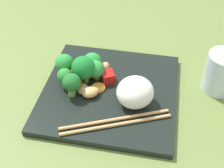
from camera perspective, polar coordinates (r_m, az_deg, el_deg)
The scene contains 21 objects.
ground_plane at distance 67.66cm, azimuth -0.41°, elevation -2.57°, with size 110.00×110.00×2.00cm, color olive.
square_plate at distance 66.43cm, azimuth -0.42°, elevation -1.52°, with size 28.28×28.28×1.47cm, color black.
rice_mound at distance 61.16cm, azimuth 4.29°, elevation -1.53°, with size 7.50×7.25×6.16cm, color white.
broccoli_floret_0 at distance 66.66cm, azimuth -3.06°, elevation 2.70°, with size 3.92×3.92×4.90cm.
broccoli_floret_1 at distance 65.78cm, azimuth -8.71°, elevation 1.44°, with size 3.20×3.20×4.58cm.
broccoli_floret_2 at distance 67.95cm, azimuth -8.77°, elevation 3.80°, with size 4.01×4.01×5.60cm.
broccoli_floret_3 at distance 65.32cm, azimuth -5.31°, elevation 2.97°, with size 5.05×5.05×6.67cm.
broccoli_floret_4 at distance 63.34cm, azimuth -7.46°, elevation 0.15°, with size 3.84×3.84×5.34cm.
broccoli_floret_5 at distance 68.70cm, azimuth -3.65°, elevation 4.07°, with size 4.21×4.21×4.93cm.
carrot_slice_0 at distance 72.55cm, azimuth -5.32°, elevation 3.95°, with size 2.19×2.19×0.69cm, color orange.
carrot_slice_1 at distance 66.08cm, azimuth -2.53°, elevation -0.66°, with size 2.93×2.93×0.54cm, color gold.
carrot_slice_2 at distance 70.40cm, azimuth -6.36°, elevation 2.40°, with size 2.92×2.92×0.65cm, color orange.
carrot_slice_3 at distance 68.35cm, azimuth -6.51°, elevation 0.98°, with size 3.04×3.04×0.77cm, color #FB9D2C.
pepper_chunk_0 at distance 67.29cm, azimuth -0.80°, elevation 1.37°, with size 2.63×2.81×2.28cm, color red.
pepper_chunk_1 at distance 68.83cm, azimuth -4.95°, elevation 2.24°, with size 3.10×2.89×2.16cm, color red.
pepper_chunk_2 at distance 71.79cm, azimuth -3.25°, elevation 3.89°, with size 2.78×2.46×1.27cm, color red.
chicken_piece_1 at distance 65.13cm, azimuth -5.42°, elevation -0.91°, with size 3.03×2.58×1.76cm, color tan.
chicken_piece_2 at distance 69.78cm, azimuth -1.32°, elevation 3.12°, with size 2.86×2.05×2.23cm, color tan.
chicken_piece_3 at distance 64.12cm, azimuth -3.98°, elevation -1.47°, with size 3.66×2.81×2.08cm, color tan.
chopstick_pair at distance 59.39cm, azimuth 0.66°, elevation -7.06°, with size 9.35×21.05×0.65cm.
drinking_glass at distance 69.50cm, azimuth 19.59°, elevation 2.04°, with size 7.10×7.10×8.99cm, color silver.
Camera 1 is at (46.82, 6.83, 47.36)cm, focal length 49.41 mm.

